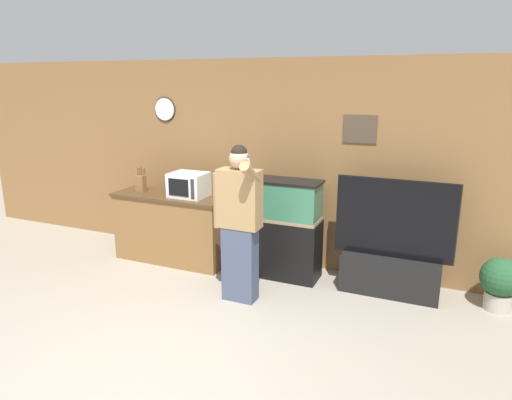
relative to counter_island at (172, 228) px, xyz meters
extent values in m
plane|color=gray|center=(1.18, -2.24, -0.45)|extent=(18.00, 18.00, 0.00)
cube|color=olive|center=(1.18, 0.54, 0.85)|extent=(10.00, 0.06, 2.60)
cube|color=#4C3D2D|center=(2.29, 0.50, 1.34)|extent=(0.39, 0.02, 0.32)
cylinder|color=white|center=(-0.36, 0.50, 1.50)|extent=(0.30, 0.03, 0.30)
cylinder|color=black|center=(-0.36, 0.50, 1.50)|extent=(0.33, 0.01, 0.33)
cube|color=brown|center=(0.00, 0.00, -0.02)|extent=(1.50, 0.52, 0.86)
cube|color=#48321C|center=(0.00, 0.00, 0.43)|extent=(1.54, 0.56, 0.03)
cube|color=white|center=(0.27, 0.02, 0.60)|extent=(0.46, 0.37, 0.31)
cube|color=black|center=(0.23, -0.17, 0.60)|extent=(0.28, 0.01, 0.21)
cube|color=#2D2D33|center=(0.43, -0.17, 0.60)|extent=(0.05, 0.01, 0.24)
cube|color=brown|center=(-0.46, 0.00, 0.56)|extent=(0.12, 0.10, 0.22)
cylinder|color=brown|center=(-0.50, 0.00, 0.71)|extent=(0.02, 0.02, 0.10)
cylinder|color=brown|center=(-0.47, 0.00, 0.71)|extent=(0.02, 0.02, 0.09)
cylinder|color=brown|center=(-0.44, 0.00, 0.71)|extent=(0.02, 0.02, 0.09)
cylinder|color=brown|center=(-0.42, 0.00, 0.71)|extent=(0.02, 0.02, 0.09)
cylinder|color=brown|center=(-0.50, 0.04, 0.71)|extent=(0.02, 0.02, 0.09)
cylinder|color=brown|center=(-0.47, 0.04, 0.72)|extent=(0.02, 0.02, 0.11)
cylinder|color=brown|center=(-0.44, 0.04, 0.71)|extent=(0.02, 0.02, 0.08)
cylinder|color=brown|center=(-0.42, 0.04, 0.71)|extent=(0.02, 0.02, 0.10)
cube|color=black|center=(1.49, 0.09, -0.09)|extent=(0.97, 0.40, 0.72)
cube|color=#937F5B|center=(1.49, 0.09, 0.29)|extent=(0.94, 0.38, 0.04)
cube|color=#387556|center=(1.49, 0.09, 0.51)|extent=(0.93, 0.38, 0.47)
cube|color=black|center=(1.49, 0.09, 0.74)|extent=(0.97, 0.40, 0.03)
cube|color=black|center=(2.79, 0.14, -0.23)|extent=(1.07, 0.40, 0.43)
cube|color=black|center=(2.79, 0.14, 0.41)|extent=(1.26, 0.05, 0.86)
cube|color=black|center=(2.79, 0.17, 0.41)|extent=(1.29, 0.01, 0.89)
cube|color=#424C66|center=(1.31, -0.67, -0.04)|extent=(0.36, 0.20, 0.83)
cube|color=#A37F51|center=(1.31, -0.67, 0.69)|extent=(0.45, 0.22, 0.62)
sphere|color=tan|center=(1.31, -0.67, 1.11)|extent=(0.21, 0.21, 0.21)
sphere|color=black|center=(1.31, -0.67, 1.17)|extent=(0.17, 0.17, 0.17)
cylinder|color=#A37F51|center=(1.06, -0.67, 0.64)|extent=(0.12, 0.12, 0.59)
cylinder|color=#A37F51|center=(1.49, -0.80, 1.00)|extent=(0.10, 0.33, 0.27)
cylinder|color=white|center=(1.49, -0.82, 1.10)|extent=(0.02, 0.06, 0.11)
cylinder|color=#2856B2|center=(1.49, -0.84, 1.16)|extent=(0.02, 0.03, 0.05)
cylinder|color=#B2A899|center=(3.89, 0.19, -0.36)|extent=(0.27, 0.27, 0.19)
sphere|color=#23512D|center=(3.89, 0.19, -0.09)|extent=(0.41, 0.41, 0.41)
camera|label=1|loc=(3.29, -4.82, 1.88)|focal=32.00mm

